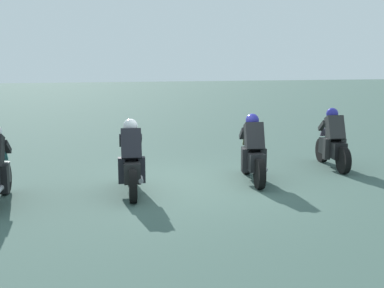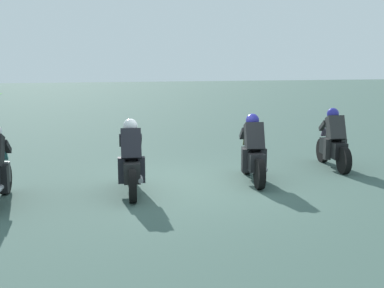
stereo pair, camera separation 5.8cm
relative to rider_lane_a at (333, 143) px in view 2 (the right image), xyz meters
name	(u,v)px [view 2 (the right image)]	position (x,y,z in m)	size (l,w,h in m)	color
ground_plane	(194,184)	(-0.66, 3.86, -0.62)	(120.00, 120.00, 0.00)	#3A534A
rider_lane_a	(333,143)	(0.00, 0.00, 0.00)	(2.03, 0.61, 1.51)	black
rider_lane_b	(253,154)	(-0.75, 2.50, 0.00)	(2.03, 0.62, 1.51)	black
rider_lane_c	(131,163)	(-1.00, 5.27, 0.00)	(2.04, 0.58, 1.51)	black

